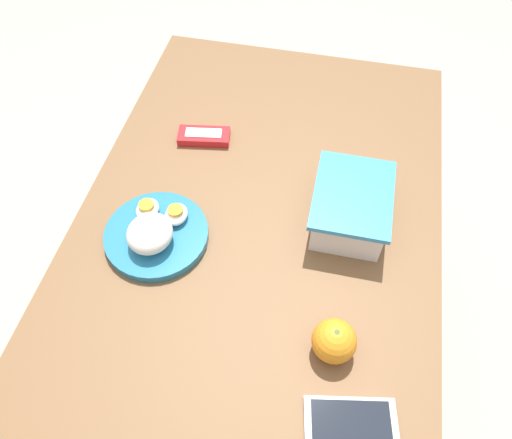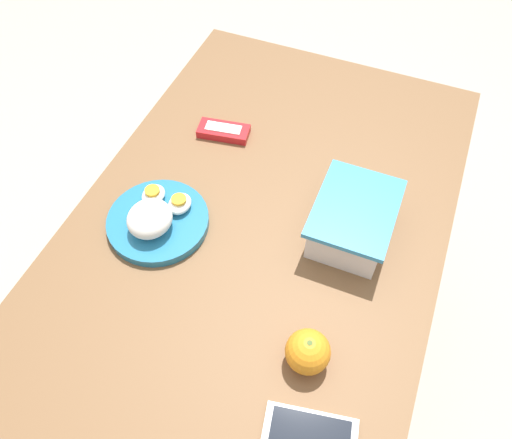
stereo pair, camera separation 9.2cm
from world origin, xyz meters
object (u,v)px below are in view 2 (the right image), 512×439
Objects in this scene: cell_phone at (309,437)px; food_container at (352,222)px; candy_bar at (224,131)px; orange_fruit at (308,352)px; rice_plate at (156,218)px.

food_container is at bearing -173.17° from cell_phone.
cell_phone is at bearing 35.38° from candy_bar.
orange_fruit reaches higher than cell_phone.
cell_phone is at bearing 56.80° from rice_plate.
candy_bar is at bearing -114.61° from food_container.
rice_plate is 1.29× the size of cell_phone.
rice_plate is at bearing -112.67° from orange_fruit.
rice_plate is 0.27m from candy_bar.
food_container is at bearing 65.39° from candy_bar.
food_container is 0.96× the size of rice_plate.
food_container is 0.36m from rice_plate.
orange_fruit is at bearing 67.33° from rice_plate.
food_container is 0.36m from candy_bar.
food_container is 0.38m from cell_phone.
cell_phone is (0.52, 0.37, -0.00)m from candy_bar.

